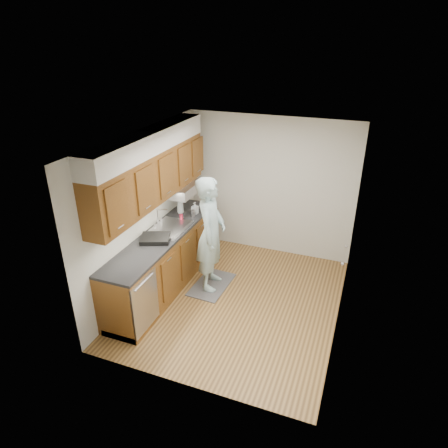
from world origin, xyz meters
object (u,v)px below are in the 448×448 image
(soda_can, at_px, (181,217))
(steel_can, at_px, (193,213))
(person, at_px, (211,227))
(soap_bottle_a, at_px, (180,205))
(soap_bottle_b, at_px, (195,208))
(dish_rack, at_px, (155,238))

(soda_can, bearing_deg, steel_can, 63.43)
(person, relative_size, soap_bottle_a, 7.00)
(person, height_order, soap_bottle_b, person)
(soda_can, relative_size, dish_rack, 0.25)
(steel_can, relative_size, dish_rack, 0.26)
(steel_can, bearing_deg, dish_rack, -99.10)
(person, bearing_deg, soap_bottle_a, 46.37)
(steel_can, height_order, dish_rack, steel_can)
(dish_rack, bearing_deg, steel_can, 58.64)
(soap_bottle_a, distance_m, dish_rack, 1.04)
(soap_bottle_a, xyz_separation_m, soda_can, (0.15, -0.26, -0.10))
(soda_can, xyz_separation_m, dish_rack, (-0.05, -0.77, -0.02))
(steel_can, bearing_deg, soap_bottle_a, 170.66)
(steel_can, bearing_deg, soda_can, -116.57)
(soap_bottle_a, relative_size, dish_rack, 0.71)
(soap_bottle_a, relative_size, soap_bottle_b, 1.46)
(soda_can, xyz_separation_m, steel_can, (0.11, 0.22, 0.00))
(soap_bottle_b, distance_m, soda_can, 0.34)
(soda_can, distance_m, dish_rack, 0.77)
(soap_bottle_b, xyz_separation_m, steel_can, (0.01, -0.10, -0.05))
(soap_bottle_a, xyz_separation_m, soap_bottle_b, (0.24, 0.06, -0.05))
(steel_can, distance_m, dish_rack, 1.00)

